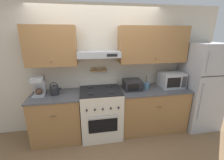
{
  "coord_description": "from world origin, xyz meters",
  "views": [
    {
      "loc": [
        -0.25,
        -2.36,
        1.99
      ],
      "look_at": [
        0.22,
        0.28,
        1.16
      ],
      "focal_mm": 24.0,
      "sensor_mm": 36.0,
      "label": 1
    }
  ],
  "objects_px": {
    "utensil_crock": "(146,85)",
    "microwave": "(171,80)",
    "refrigerator": "(200,86)",
    "tea_kettle": "(54,90)",
    "coffee_maker": "(39,86)",
    "stove_range": "(101,112)",
    "toaster_oven": "(132,85)"
  },
  "relations": [
    {
      "from": "utensil_crock",
      "to": "microwave",
      "type": "bearing_deg",
      "value": 1.81
    },
    {
      "from": "refrigerator",
      "to": "tea_kettle",
      "type": "distance_m",
      "value": 3.01
    },
    {
      "from": "tea_kettle",
      "to": "microwave",
      "type": "height_order",
      "value": "microwave"
    },
    {
      "from": "microwave",
      "to": "utensil_crock",
      "type": "height_order",
      "value": "microwave"
    },
    {
      "from": "tea_kettle",
      "to": "utensil_crock",
      "type": "height_order",
      "value": "utensil_crock"
    },
    {
      "from": "coffee_maker",
      "to": "microwave",
      "type": "xyz_separation_m",
      "value": [
        2.62,
        -0.01,
        -0.01
      ]
    },
    {
      "from": "refrigerator",
      "to": "utensil_crock",
      "type": "xyz_separation_m",
      "value": [
        -1.21,
        0.07,
        0.07
      ]
    },
    {
      "from": "refrigerator",
      "to": "microwave",
      "type": "distance_m",
      "value": 0.67
    },
    {
      "from": "stove_range",
      "to": "toaster_oven",
      "type": "relative_size",
      "value": 3.04
    },
    {
      "from": "refrigerator",
      "to": "toaster_oven",
      "type": "height_order",
      "value": "refrigerator"
    },
    {
      "from": "refrigerator",
      "to": "coffee_maker",
      "type": "bearing_deg",
      "value": 178.12
    },
    {
      "from": "stove_range",
      "to": "microwave",
      "type": "distance_m",
      "value": 1.62
    },
    {
      "from": "tea_kettle",
      "to": "toaster_oven",
      "type": "distance_m",
      "value": 1.5
    },
    {
      "from": "tea_kettle",
      "to": "coffee_maker",
      "type": "distance_m",
      "value": 0.28
    },
    {
      "from": "coffee_maker",
      "to": "microwave",
      "type": "relative_size",
      "value": 0.71
    },
    {
      "from": "stove_range",
      "to": "tea_kettle",
      "type": "height_order",
      "value": "tea_kettle"
    },
    {
      "from": "tea_kettle",
      "to": "coffee_maker",
      "type": "relative_size",
      "value": 0.7
    },
    {
      "from": "stove_range",
      "to": "microwave",
      "type": "xyz_separation_m",
      "value": [
        1.51,
        0.07,
        0.58
      ]
    },
    {
      "from": "stove_range",
      "to": "tea_kettle",
      "type": "distance_m",
      "value": 1.0
    },
    {
      "from": "utensil_crock",
      "to": "toaster_oven",
      "type": "relative_size",
      "value": 0.83
    },
    {
      "from": "tea_kettle",
      "to": "microwave",
      "type": "xyz_separation_m",
      "value": [
        2.36,
        0.02,
        0.06
      ]
    },
    {
      "from": "stove_range",
      "to": "tea_kettle",
      "type": "relative_size",
      "value": 4.43
    },
    {
      "from": "microwave",
      "to": "tea_kettle",
      "type": "bearing_deg",
      "value": -179.57
    },
    {
      "from": "stove_range",
      "to": "refrigerator",
      "type": "height_order",
      "value": "refrigerator"
    },
    {
      "from": "microwave",
      "to": "toaster_oven",
      "type": "height_order",
      "value": "microwave"
    },
    {
      "from": "coffee_maker",
      "to": "microwave",
      "type": "height_order",
      "value": "coffee_maker"
    },
    {
      "from": "utensil_crock",
      "to": "tea_kettle",
      "type": "bearing_deg",
      "value": -180.0
    },
    {
      "from": "toaster_oven",
      "to": "microwave",
      "type": "bearing_deg",
      "value": 1.3
    },
    {
      "from": "microwave",
      "to": "utensil_crock",
      "type": "distance_m",
      "value": 0.57
    },
    {
      "from": "stove_range",
      "to": "utensil_crock",
      "type": "xyz_separation_m",
      "value": [
        0.94,
        0.05,
        0.5
      ]
    },
    {
      "from": "stove_range",
      "to": "toaster_oven",
      "type": "xyz_separation_m",
      "value": [
        0.65,
        0.05,
        0.53
      ]
    },
    {
      "from": "utensil_crock",
      "to": "stove_range",
      "type": "bearing_deg",
      "value": -176.85
    }
  ]
}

